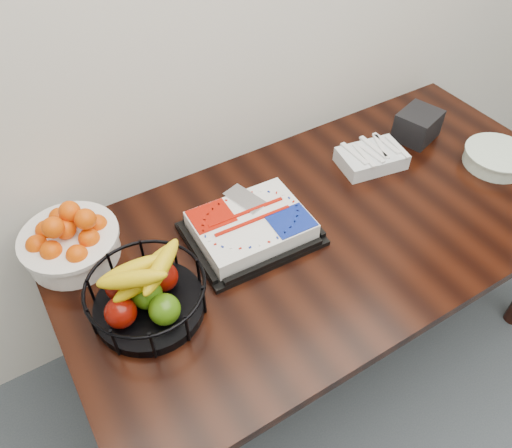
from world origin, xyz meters
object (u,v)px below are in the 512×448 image
napkin_box (418,125)px  plate_stack (496,158)px  fruit_basket (147,294)px  cake_tray (251,228)px  tangerine_bowl (69,237)px  table (332,237)px

napkin_box → plate_stack: bearing=-64.6°
fruit_basket → napkin_box: bearing=9.9°
cake_tray → fruit_basket: bearing=-166.4°
tangerine_bowl → plate_stack: size_ratio=1.24×
table → fruit_basket: bearing=-179.0°
table → fruit_basket: (-0.65, -0.01, 0.16)m
cake_tray → napkin_box: size_ratio=2.63×
fruit_basket → napkin_box: (1.19, 0.21, -0.02)m
tangerine_bowl → fruit_basket: tangerine_bowl is taller
tangerine_bowl → napkin_box: bearing=-4.1°
tangerine_bowl → napkin_box: 1.31m
tangerine_bowl → fruit_basket: size_ratio=0.90×
cake_tray → fruit_basket: size_ratio=1.24×
fruit_basket → plate_stack: (1.32, -0.07, -0.04)m
plate_stack → napkin_box: size_ratio=1.53×
napkin_box → table: bearing=-160.0°
cake_tray → plate_stack: 0.96m
plate_stack → napkin_box: bearing=115.4°
table → cake_tray: (-0.27, 0.08, 0.12)m
tangerine_bowl → napkin_box: size_ratio=1.90×
table → tangerine_bowl: (-0.77, 0.29, 0.17)m
table → fruit_basket: 0.67m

